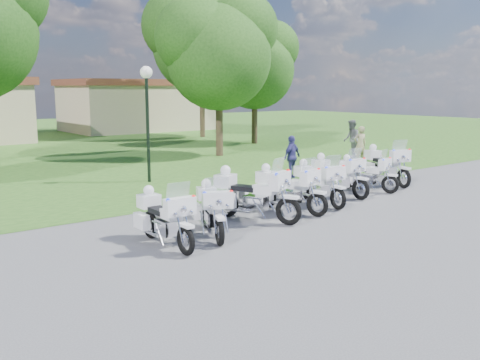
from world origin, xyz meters
TOP-DOWN VIEW (x-y plane):
  - ground at (0.00, 0.00)m, footprint 100.00×100.00m
  - grass_lawn at (0.00, 27.00)m, footprint 100.00×48.00m
  - motorcycle_0 at (-3.81, -0.06)m, footprint 0.76×2.24m
  - motorcycle_1 at (-2.51, -0.03)m, footprint 1.28×2.07m
  - motorcycle_2 at (-0.88, 0.50)m, footprint 1.43×2.38m
  - motorcycle_3 at (0.52, 0.66)m, footprint 1.11×2.31m
  - motorcycle_4 at (1.96, 0.88)m, footprint 0.95×2.28m
  - motorcycle_5 at (3.41, 1.41)m, footprint 0.78×2.36m
  - motorcycle_6 at (4.71, 1.35)m, footprint 1.07×2.09m
  - motorcycle_7 at (6.39, 1.78)m, footprint 1.22×2.41m
  - lamp_post at (-0.22, 7.27)m, footprint 0.44×0.44m
  - tree_2 at (6.33, 12.06)m, footprint 6.12×5.22m
  - tree_3 at (11.64, 15.70)m, footprint 5.64×4.82m
  - tree_4 at (11.61, 21.49)m, footprint 7.89×6.74m
  - building_east at (11.00, 30.00)m, footprint 11.44×7.28m
  - bystander_a at (9.62, 5.62)m, footprint 0.72×0.58m
  - bystander_b at (10.83, 7.17)m, footprint 1.15×1.16m
  - bystander_c at (4.50, 4.68)m, footprint 1.02×0.59m

SIDE VIEW (x-z plane):
  - ground at x=0.00m, z-range 0.00..0.00m
  - grass_lawn at x=0.00m, z-range 0.00..0.01m
  - motorcycle_6 at x=4.71m, z-range -0.12..1.32m
  - motorcycle_1 at x=-2.51m, z-range -0.12..1.36m
  - motorcycle_0 at x=-3.81m, z-range -0.12..1.38m
  - motorcycle_4 at x=1.96m, z-range -0.13..1.41m
  - motorcycle_3 at x=0.52m, z-range -0.13..1.45m
  - motorcycle_5 at x=3.41m, z-range -0.13..1.46m
  - motorcycle_7 at x=6.39m, z-range -0.14..1.52m
  - motorcycle_2 at x=-0.88m, z-range -0.14..1.56m
  - bystander_c at x=4.50m, z-range 0.00..1.63m
  - bystander_a at x=9.62m, z-range 0.00..1.71m
  - bystander_b at x=10.83m, z-range 0.00..1.89m
  - building_east at x=11.00m, z-range 0.02..4.12m
  - lamp_post at x=-0.22m, z-range 1.07..5.25m
  - tree_3 at x=11.64m, z-range 1.22..8.74m
  - tree_2 at x=6.33m, z-range 1.32..9.47m
  - tree_4 at x=11.61m, z-range 1.70..12.23m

